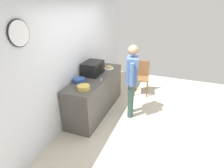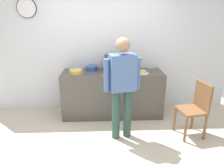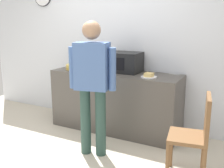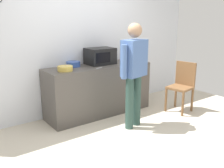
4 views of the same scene
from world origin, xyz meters
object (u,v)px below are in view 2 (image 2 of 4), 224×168
object	(u,v)px
spoon_utensil	(151,68)
wooden_chair	(196,107)
microwave	(117,64)
fork_utensil	(106,75)
sandwich_plate	(143,72)
cereal_bowl	(91,68)
person_standing	(122,82)
salad_bowl	(76,72)

from	to	relation	value
spoon_utensil	wooden_chair	xyz separation A→B (m)	(0.53, -1.08, -0.39)
microwave	fork_utensil	distance (m)	0.41
sandwich_plate	spoon_utensil	xyz separation A→B (m)	(0.25, 0.39, -0.02)
cereal_bowl	sandwich_plate	bearing A→B (deg)	-16.34
fork_utensil	wooden_chair	world-z (taller)	wooden_chair
spoon_utensil	person_standing	bearing A→B (deg)	-122.89
microwave	wooden_chair	world-z (taller)	microwave
microwave	person_standing	distance (m)	0.94
salad_bowl	wooden_chair	distance (m)	2.23
wooden_chair	microwave	bearing A→B (deg)	144.01
microwave	cereal_bowl	world-z (taller)	microwave
microwave	sandwich_plate	distance (m)	0.54
salad_bowl	fork_utensil	bearing A→B (deg)	-12.43
cereal_bowl	wooden_chair	xyz separation A→B (m)	(1.78, -0.99, -0.43)
sandwich_plate	person_standing	world-z (taller)	person_standing
spoon_utensil	wooden_chair	bearing A→B (deg)	-63.97
cereal_bowl	wooden_chair	size ratio (longest dim) A/B	0.26
sandwich_plate	spoon_utensil	world-z (taller)	sandwich_plate
spoon_utensil	salad_bowl	bearing A→B (deg)	-167.16
salad_bowl	wooden_chair	size ratio (longest dim) A/B	0.26
sandwich_plate	spoon_utensil	bearing A→B (deg)	56.93
salad_bowl	person_standing	xyz separation A→B (m)	(0.81, -0.76, 0.03)
salad_bowl	person_standing	world-z (taller)	person_standing
salad_bowl	spoon_utensil	bearing A→B (deg)	12.84
wooden_chair	salad_bowl	bearing A→B (deg)	160.36
sandwich_plate	salad_bowl	world-z (taller)	salad_bowl
person_standing	microwave	bearing A→B (deg)	90.91
microwave	sandwich_plate	world-z (taller)	microwave
microwave	sandwich_plate	size ratio (longest dim) A/B	2.24
spoon_utensil	person_standing	world-z (taller)	person_standing
microwave	salad_bowl	world-z (taller)	microwave
microwave	cereal_bowl	distance (m)	0.54
spoon_utensil	wooden_chair	distance (m)	1.27
fork_utensil	sandwich_plate	bearing A→B (deg)	7.29
salad_bowl	spoon_utensil	world-z (taller)	salad_bowl
fork_utensil	person_standing	size ratio (longest dim) A/B	0.10
cereal_bowl	wooden_chair	bearing A→B (deg)	-29.12
microwave	salad_bowl	bearing A→B (deg)	-167.39
person_standing	wooden_chair	world-z (taller)	person_standing
microwave	fork_utensil	bearing A→B (deg)	-126.38
microwave	spoon_utensil	distance (m)	0.76
sandwich_plate	microwave	bearing A→B (deg)	155.71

